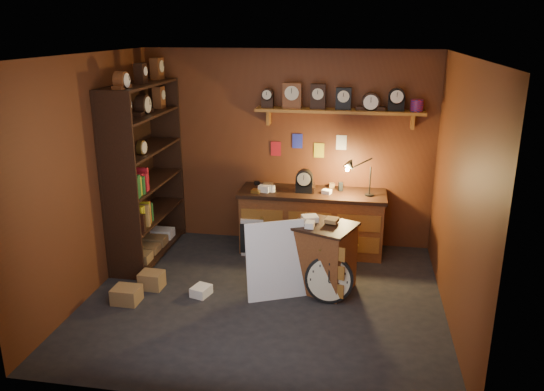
{
  "coord_description": "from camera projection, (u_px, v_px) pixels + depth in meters",
  "views": [
    {
      "loc": [
        1.0,
        -5.33,
        2.97
      ],
      "look_at": [
        0.03,
        0.35,
        1.13
      ],
      "focal_mm": 35.0,
      "sensor_mm": 36.0,
      "label": 1
    }
  ],
  "objects": [
    {
      "name": "shelving_unit",
      "position": [
        142.0,
        165.0,
        6.9
      ],
      "size": [
        0.47,
        1.6,
        2.58
      ],
      "color": "black",
      "rests_on": "ground"
    },
    {
      "name": "room_shell",
      "position": [
        270.0,
        150.0,
        5.64
      ],
      "size": [
        4.02,
        3.62,
        2.71
      ],
      "color": "#592B15",
      "rests_on": "ground"
    },
    {
      "name": "white_panel",
      "position": [
        276.0,
        296.0,
        6.13
      ],
      "size": [
        0.71,
        0.46,
        0.91
      ],
      "primitive_type": "cube",
      "rotation": [
        -0.17,
        0.0,
        0.42
      ],
      "color": "silver",
      "rests_on": "ground"
    },
    {
      "name": "floor_box_b",
      "position": [
        201.0,
        291.0,
        6.13
      ],
      "size": [
        0.24,
        0.26,
        0.11
      ],
      "primitive_type": "cube",
      "rotation": [
        0.0,
        0.0,
        -0.29
      ],
      "color": "white",
      "rests_on": "ground"
    },
    {
      "name": "floor_box_c",
      "position": [
        152.0,
        280.0,
        6.29
      ],
      "size": [
        0.28,
        0.24,
        0.2
      ],
      "primitive_type": "cube",
      "rotation": [
        0.0,
        0.0,
        -0.05
      ],
      "color": "olive",
      "rests_on": "ground"
    },
    {
      "name": "big_round_clock",
      "position": [
        329.0,
        279.0,
        5.94
      ],
      "size": [
        0.55,
        0.17,
        0.55
      ],
      "color": "black",
      "rests_on": "ground"
    },
    {
      "name": "floor_box_a",
      "position": [
        127.0,
        295.0,
        5.96
      ],
      "size": [
        0.3,
        0.26,
        0.18
      ],
      "primitive_type": "cube",
      "rotation": [
        0.0,
        0.0,
        -0.02
      ],
      "color": "olive",
      "rests_on": "ground"
    },
    {
      "name": "mini_fridge",
      "position": [
        259.0,
        231.0,
        7.35
      ],
      "size": [
        0.58,
        0.6,
        0.52
      ],
      "rotation": [
        0.0,
        0.0,
        0.18
      ],
      "color": "silver",
      "rests_on": "ground"
    },
    {
      "name": "low_cabinet",
      "position": [
        322.0,
        254.0,
        6.19
      ],
      "size": [
        0.87,
        0.81,
        0.89
      ],
      "rotation": [
        0.0,
        0.0,
        -0.38
      ],
      "color": "brown",
      "rests_on": "ground"
    },
    {
      "name": "floor",
      "position": [
        264.0,
        298.0,
        6.07
      ],
      "size": [
        4.0,
        4.0,
        0.0
      ],
      "primitive_type": "plane",
      "color": "black",
      "rests_on": "ground"
    },
    {
      "name": "workbench",
      "position": [
        312.0,
        218.0,
        7.25
      ],
      "size": [
        1.97,
        0.66,
        1.36
      ],
      "color": "brown",
      "rests_on": "ground"
    }
  ]
}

